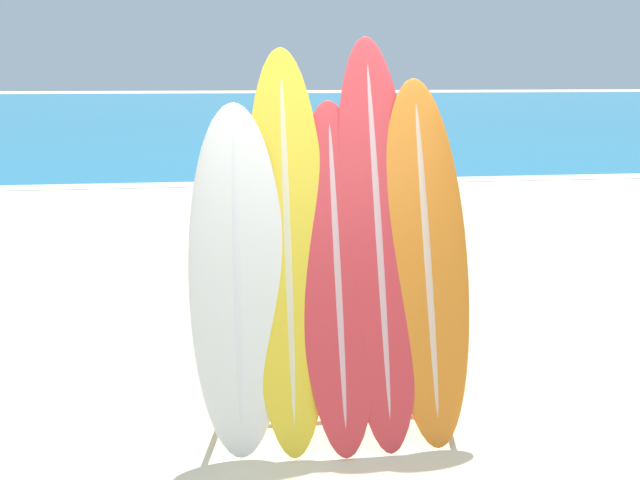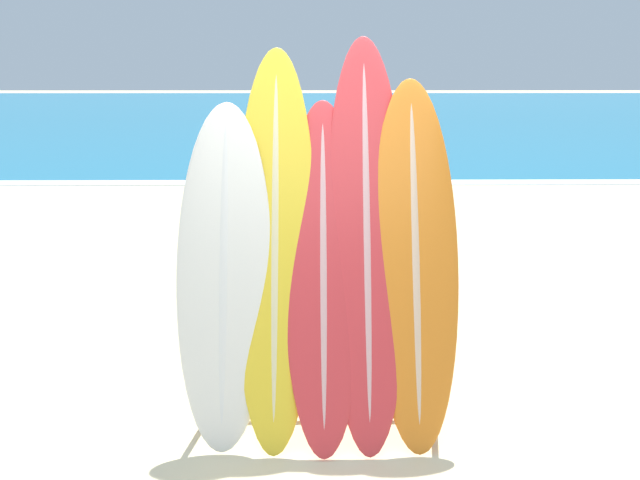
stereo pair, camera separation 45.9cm
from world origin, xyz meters
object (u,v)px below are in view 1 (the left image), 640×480
(surfboard_rack, at_px, (334,345))
(surfboard_slot_4, at_px, (426,255))
(surfboard_slot_1, at_px, (287,243))
(person_near_water, at_px, (359,183))
(person_far_left, at_px, (229,177))
(surfboard_slot_3, at_px, (378,233))
(person_mid_beach, at_px, (333,165))
(surfboard_slot_0, at_px, (237,275))
(surfboard_slot_2, at_px, (337,270))

(surfboard_rack, distance_m, surfboard_slot_4, 0.81)
(surfboard_slot_1, relative_size, person_near_water, 1.46)
(surfboard_slot_1, height_order, person_far_left, surfboard_slot_1)
(person_near_water, bearing_deg, surfboard_slot_3, -120.40)
(person_mid_beach, bearing_deg, person_far_left, 6.95)
(surfboard_slot_0, height_order, person_near_water, surfboard_slot_0)
(surfboard_slot_4, distance_m, person_far_left, 4.32)
(surfboard_rack, xyz_separation_m, surfboard_slot_2, (0.01, -0.00, 0.50))
(surfboard_slot_2, distance_m, surfboard_slot_3, 0.35)
(surfboard_slot_2, height_order, surfboard_slot_4, surfboard_slot_4)
(person_near_water, distance_m, person_far_left, 1.61)
(surfboard_slot_0, xyz_separation_m, person_far_left, (-0.16, 4.14, -0.07))
(surfboard_slot_0, relative_size, person_near_water, 1.26)
(surfboard_slot_1, distance_m, person_near_water, 3.91)
(surfboard_rack, relative_size, surfboard_slot_0, 0.75)
(person_near_water, bearing_deg, surfboard_rack, -124.30)
(person_far_left, bearing_deg, surfboard_slot_0, 123.11)
(surfboard_slot_0, xyz_separation_m, surfboard_slot_4, (1.17, 0.03, 0.07))
(surfboard_rack, bearing_deg, person_mid_beach, 82.52)
(surfboard_rack, relative_size, surfboard_slot_1, 0.64)
(person_mid_beach, distance_m, person_far_left, 1.75)
(surfboard_slot_2, relative_size, person_near_water, 1.26)
(person_far_left, bearing_deg, surfboard_slot_3, 135.25)
(person_near_water, bearing_deg, surfboard_slot_0, -132.42)
(surfboard_slot_3, xyz_separation_m, surfboard_slot_4, (0.29, -0.07, -0.13))
(person_near_water, height_order, person_mid_beach, person_mid_beach)
(surfboard_rack, distance_m, surfboard_slot_1, 0.72)
(surfboard_slot_3, bearing_deg, surfboard_slot_2, -161.55)
(surfboard_slot_2, relative_size, surfboard_slot_3, 0.83)
(surfboard_slot_2, bearing_deg, surfboard_slot_3, 18.45)
(surfboard_slot_0, bearing_deg, surfboard_slot_1, 15.54)
(person_mid_beach, bearing_deg, surfboard_slot_3, 56.97)
(surfboard_slot_1, distance_m, person_mid_beach, 5.17)
(surfboard_slot_0, height_order, person_mid_beach, surfboard_slot_0)
(surfboard_slot_2, xyz_separation_m, surfboard_slot_4, (0.56, 0.02, 0.07))
(surfboard_slot_0, height_order, surfboard_slot_3, surfboard_slot_3)
(surfboard_slot_0, xyz_separation_m, person_near_water, (1.42, 3.83, -0.13))
(surfboard_slot_3, xyz_separation_m, person_mid_beach, (0.40, 5.06, -0.31))
(surfboard_slot_3, bearing_deg, surfboard_rack, -162.60)
(surfboard_slot_2, bearing_deg, person_near_water, 78.00)
(surfboard_rack, relative_size, surfboard_slot_3, 0.62)
(person_near_water, bearing_deg, surfboard_slot_4, -115.87)
(surfboard_slot_2, distance_m, person_mid_beach, 5.19)
(person_near_water, bearing_deg, person_mid_beach, 74.25)
(surfboard_rack, distance_m, person_mid_beach, 5.21)
(person_near_water, bearing_deg, person_far_left, 146.69)
(surfboard_slot_4, bearing_deg, surfboard_slot_1, 176.36)
(surfboard_slot_4, bearing_deg, person_far_left, 107.89)
(surfboard_rack, distance_m, surfboard_slot_2, 0.50)
(surfboard_rack, relative_size, person_far_left, 0.88)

